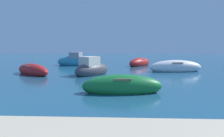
% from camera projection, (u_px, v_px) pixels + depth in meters
% --- Properties ---
extents(moored_boat_1, '(3.51, 1.43, 1.02)m').
position_uv_depth(moored_boat_1, '(122.00, 86.00, 9.83)').
color(moored_boat_1, '#197233').
rests_on(moored_boat_1, ground).
extents(moored_boat_4, '(3.40, 1.89, 1.56)m').
position_uv_depth(moored_boat_4, '(74.00, 61.00, 22.30)').
color(moored_boat_4, teal).
rests_on(moored_boat_4, ground).
extents(moored_boat_5, '(3.37, 3.11, 0.96)m').
position_uv_depth(moored_boat_5, '(33.00, 71.00, 15.73)').
color(moored_boat_5, '#B21E1E').
rests_on(moored_boat_5, ground).
extents(moored_boat_6, '(4.11, 1.77, 1.12)m').
position_uv_depth(moored_boat_6, '(175.00, 67.00, 17.40)').
color(moored_boat_6, white).
rests_on(moored_boat_6, ground).
extents(moored_boat_8, '(2.71, 3.19, 0.99)m').
position_uv_depth(moored_boat_8, '(140.00, 63.00, 21.99)').
color(moored_boat_8, '#B21E1E').
rests_on(moored_boat_8, ground).
extents(moored_boat_10, '(2.70, 3.18, 1.49)m').
position_uv_depth(moored_boat_10, '(92.00, 69.00, 15.50)').
color(moored_boat_10, '#3F3F47').
rests_on(moored_boat_10, ground).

